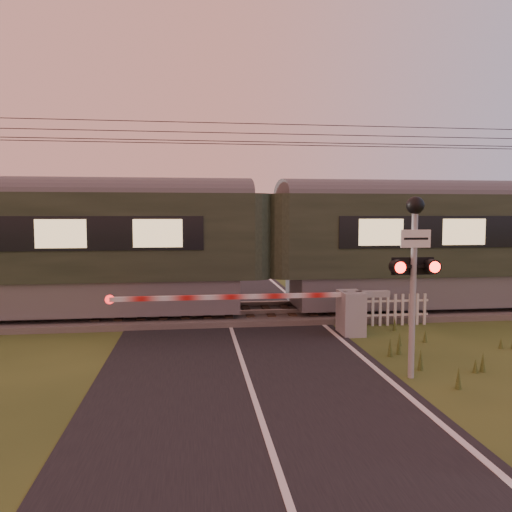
{
  "coord_description": "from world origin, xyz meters",
  "views": [
    {
      "loc": [
        -1.04,
        -9.26,
        3.27
      ],
      "look_at": [
        0.53,
        3.2,
        2.22
      ],
      "focal_mm": 35.0,
      "sensor_mm": 36.0,
      "label": 1
    }
  ],
  "objects": [
    {
      "name": "overhead_wires",
      "position": [
        0.0,
        6.5,
        5.72
      ],
      "size": [
        120.0,
        0.62,
        0.62
      ],
      "color": "black",
      "rests_on": "ground"
    },
    {
      "name": "train",
      "position": [
        1.24,
        6.5,
        2.31
      ],
      "size": [
        43.6,
        3.01,
        4.06
      ],
      "color": "slate",
      "rests_on": "ground"
    },
    {
      "name": "picket_fence",
      "position": [
        4.61,
        4.6,
        0.47
      ],
      "size": [
        2.51,
        0.08,
        0.93
      ],
      "color": "silver",
      "rests_on": "ground"
    },
    {
      "name": "crossing_signal",
      "position": [
        3.27,
        0.04,
        2.49
      ],
      "size": [
        0.92,
        0.37,
        3.62
      ],
      "color": "gray",
      "rests_on": "ground"
    },
    {
      "name": "ground",
      "position": [
        0.0,
        0.0,
        0.0
      ],
      "size": [
        160.0,
        160.0,
        0.0
      ],
      "primitive_type": "plane",
      "color": "#2C3F18",
      "rests_on": "ground"
    },
    {
      "name": "track_bed",
      "position": [
        0.0,
        6.5,
        0.07
      ],
      "size": [
        140.0,
        3.4,
        0.39
      ],
      "color": "#47423D",
      "rests_on": "ground"
    },
    {
      "name": "road",
      "position": [
        0.02,
        -0.23,
        0.01
      ],
      "size": [
        6.0,
        140.0,
        0.03
      ],
      "color": "black",
      "rests_on": "ground"
    },
    {
      "name": "boom_gate",
      "position": [
        2.84,
        3.73,
        0.67
      ],
      "size": [
        7.58,
        0.91,
        1.21
      ],
      "color": "gray",
      "rests_on": "ground"
    }
  ]
}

